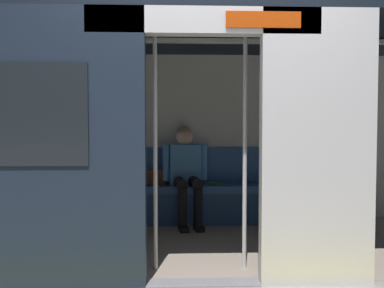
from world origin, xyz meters
The scene contains 8 objects.
ground_plane centered at (0.00, 0.00, 0.00)m, with size 60.00×60.00×0.00m, color gray.
train_car centered at (0.05, -1.15, 1.47)m, with size 6.40×2.65×2.23m.
bench_seat centered at (0.00, -2.14, 0.37)m, with size 3.01×0.44×0.48m.
person_seated centered at (0.07, -2.08, 0.69)m, with size 0.55×0.71×1.21m.
handbag centered at (0.45, -2.22, 0.56)m, with size 0.26×0.15×0.17m.
book centered at (-0.31, -2.19, 0.49)m, with size 0.15×0.22×0.03m, color #33723F.
grab_pole_door centered at (0.38, -0.36, 1.05)m, with size 0.04×0.04×2.09m, color silver.
grab_pole_far centered at (-0.38, -0.37, 1.05)m, with size 0.04×0.04×2.09m, color silver.
Camera 1 is at (0.24, 3.53, 1.26)m, focal length 43.33 mm.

